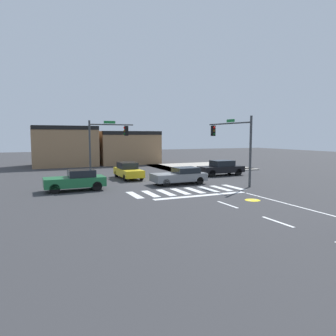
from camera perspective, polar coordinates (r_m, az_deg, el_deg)
ground_plane at (r=26.83m, az=-0.92°, el=-2.62°), size 120.00×120.00×0.00m
crosswalk_near at (r=22.80m, az=3.52°, el=-4.13°), size 8.48×2.63×0.01m
lane_markings at (r=17.82m, az=17.33°, el=-7.21°), size 6.80×18.75×0.01m
bike_detector_marking at (r=20.20m, az=15.02°, el=-5.62°), size 0.94×0.94×0.01m
curb_corner_northeast at (r=38.94m, az=5.17°, el=0.10°), size 10.00×10.60×0.15m
storefront_row at (r=44.17m, az=-13.51°, el=3.78°), size 16.63×6.58×5.21m
traffic_signal_northwest at (r=30.38m, az=-11.01°, el=5.30°), size 4.27×0.32×5.36m
traffic_signal_southeast at (r=26.81m, az=11.51°, el=5.41°), size 0.32×6.03×5.47m
car_green at (r=23.72m, az=-16.26°, el=-2.12°), size 4.23×1.82×1.50m
car_black at (r=31.98m, az=9.60°, el=0.04°), size 4.53×1.83×1.50m
car_yellow at (r=29.42m, az=-7.22°, el=-0.46°), size 1.71×4.41×1.49m
car_gray at (r=25.86m, az=2.20°, el=-1.40°), size 4.40×1.92×1.36m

